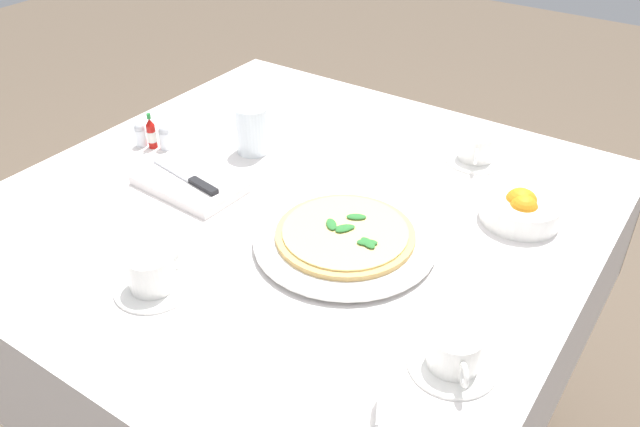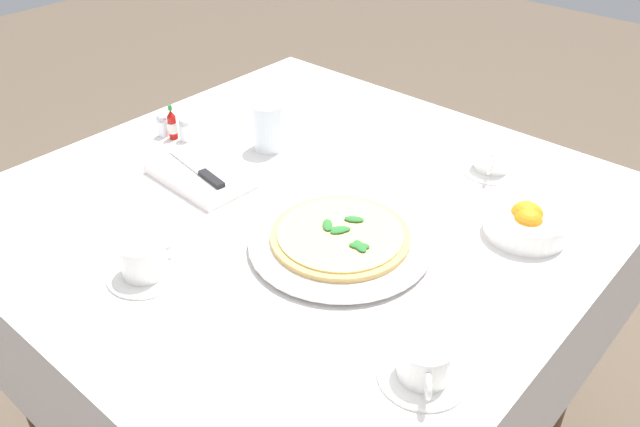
{
  "view_description": "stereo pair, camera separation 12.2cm",
  "coord_description": "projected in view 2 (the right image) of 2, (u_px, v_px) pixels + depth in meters",
  "views": [
    {
      "loc": [
        -0.64,
        0.87,
        1.45
      ],
      "look_at": [
        -0.08,
        0.03,
        0.76
      ],
      "focal_mm": 36.69,
      "sensor_mm": 36.0,
      "label": 1
    },
    {
      "loc": [
        -0.74,
        0.79,
        1.45
      ],
      "look_at": [
        -0.08,
        0.03,
        0.76
      ],
      "focal_mm": 36.69,
      "sensor_mm": 36.0,
      "label": 2
    }
  ],
  "objects": [
    {
      "name": "coffee_cup_back_corner",
      "position": [
        144.0,
        260.0,
        1.08
      ],
      "size": [
        0.13,
        0.13,
        0.07
      ],
      "color": "white",
      "rests_on": "dining_table"
    },
    {
      "name": "water_glass_far_right",
      "position": [
        269.0,
        129.0,
        1.45
      ],
      "size": [
        0.07,
        0.07,
        0.11
      ],
      "color": "white",
      "rests_on": "dining_table"
    },
    {
      "name": "pizza_plate",
      "position": [
        340.0,
        241.0,
        1.16
      ],
      "size": [
        0.33,
        0.33,
        0.02
      ],
      "color": "white",
      "rests_on": "dining_table"
    },
    {
      "name": "menu_card",
      "position": [
        334.0,
        415.0,
        0.83
      ],
      "size": [
        0.04,
        0.08,
        0.06
      ],
      "rotation": [
        0.0,
        0.0,
        2.04
      ],
      "color": "white",
      "rests_on": "dining_table"
    },
    {
      "name": "napkin_folded",
      "position": [
        200.0,
        176.0,
        1.35
      ],
      "size": [
        0.23,
        0.14,
        0.02
      ],
      "rotation": [
        0.0,
        0.0,
        -0.05
      ],
      "color": "white",
      "rests_on": "dining_table"
    },
    {
      "name": "coffee_cup_center_back",
      "position": [
        424.0,
        363.0,
        0.9
      ],
      "size": [
        0.13,
        0.13,
        0.06
      ],
      "color": "white",
      "rests_on": "dining_table"
    },
    {
      "name": "hot_sauce_bottle",
      "position": [
        173.0,
        125.0,
        1.49
      ],
      "size": [
        0.02,
        0.02,
        0.08
      ],
      "color": "#B7140F",
      "rests_on": "dining_table"
    },
    {
      "name": "salt_shaker",
      "position": [
        162.0,
        126.0,
        1.51
      ],
      "size": [
        0.03,
        0.03,
        0.06
      ],
      "color": "white",
      "rests_on": "dining_table"
    },
    {
      "name": "pepper_shaker",
      "position": [
        185.0,
        130.0,
        1.49
      ],
      "size": [
        0.03,
        0.03,
        0.06
      ],
      "color": "white",
      "rests_on": "dining_table"
    },
    {
      "name": "dining_table",
      "position": [
        303.0,
        253.0,
        1.37
      ],
      "size": [
        1.11,
        1.11,
        0.74
      ],
      "color": "white",
      "rests_on": "ground_plane"
    },
    {
      "name": "coffee_cup_near_right",
      "position": [
        493.0,
        159.0,
        1.37
      ],
      "size": [
        0.13,
        0.13,
        0.06
      ],
      "color": "white",
      "rests_on": "dining_table"
    },
    {
      "name": "dinner_knife",
      "position": [
        199.0,
        169.0,
        1.35
      ],
      "size": [
        0.2,
        0.05,
        0.01
      ],
      "rotation": [
        0.0,
        0.0,
        -0.16
      ],
      "color": "silver",
      "rests_on": "napkin_folded"
    },
    {
      "name": "pizza",
      "position": [
        341.0,
        235.0,
        1.15
      ],
      "size": [
        0.25,
        0.25,
        0.02
      ],
      "color": "#DBAD60",
      "rests_on": "pizza_plate"
    },
    {
      "name": "citrus_bowl",
      "position": [
        527.0,
        222.0,
        1.18
      ],
      "size": [
        0.15,
        0.15,
        0.07
      ],
      "color": "white",
      "rests_on": "dining_table"
    }
  ]
}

